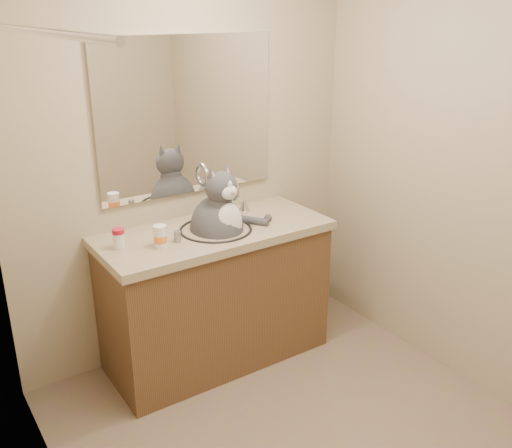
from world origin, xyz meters
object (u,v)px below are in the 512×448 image
Objects in this scene: cat at (219,224)px; pill_bottle_orange at (160,237)px; pill_bottle_redcap at (119,239)px; grey_canister at (178,237)px.

cat is 4.92× the size of pill_bottle_orange.
cat reaches higher than pill_bottle_orange.
cat is at bearing -5.62° from pill_bottle_redcap.
pill_bottle_orange is 1.98× the size of grey_canister.
pill_bottle_orange is at bearing -171.70° from grey_canister.
pill_bottle_redcap is 0.91× the size of pill_bottle_orange.
pill_bottle_redcap is 0.21m from pill_bottle_orange.
pill_bottle_redcap is at bearing 165.02° from cat.
pill_bottle_redcap is 1.80× the size of grey_canister.
grey_canister is (0.29, -0.09, -0.03)m from pill_bottle_redcap.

